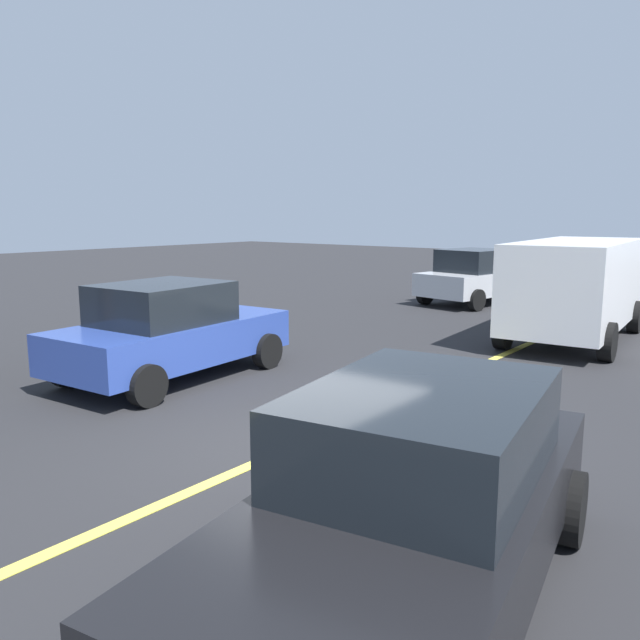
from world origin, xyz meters
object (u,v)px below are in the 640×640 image
Objects in this scene: white_van at (576,284)px; car_silver_far_lane at (476,277)px; car_blue_near_curb at (170,331)px; car_black_mid_road at (415,499)px.

car_silver_far_lane is (4.05, 4.20, -0.43)m from white_van.
car_blue_near_curb is at bearing 179.10° from car_silver_far_lane.
car_blue_near_curb is (-7.65, 4.39, -0.44)m from white_van.
white_van is at bearing -133.97° from car_silver_far_lane.
car_black_mid_road is 15.97m from car_silver_far_lane.
white_van is 5.85m from car_silver_far_lane.
car_black_mid_road is (-2.97, -6.48, -0.02)m from car_blue_near_curb.
white_van is 1.15× the size of car_black_mid_road.
white_van reaches higher than car_blue_near_curb.
car_silver_far_lane is at bearing 23.21° from car_black_mid_road.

